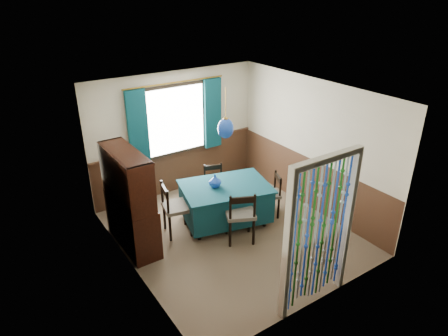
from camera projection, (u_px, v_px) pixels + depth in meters
floor at (232, 233)px, 7.03m from camera, size 4.00×4.00×0.00m
ceiling at (233, 93)px, 5.97m from camera, size 4.00×4.00×0.00m
wall_back at (176, 134)px, 8.00m from camera, size 3.60×0.00×3.60m
wall_front at (324, 225)px, 4.99m from camera, size 3.60×0.00×3.60m
wall_left at (127, 199)px, 5.59m from camera, size 0.00×4.00×4.00m
wall_right at (312, 146)px, 7.41m from camera, size 0.00×4.00×4.00m
wainscot_back at (178, 168)px, 8.31m from camera, size 3.60×0.00×3.60m
wainscot_front at (317, 272)px, 5.32m from camera, size 3.60×0.00×3.60m
wainscot_left at (134, 243)px, 5.92m from camera, size 0.00×4.00×4.00m
wainscot_right at (308, 182)px, 7.72m from camera, size 0.00×4.00×4.00m
window at (176, 120)px, 7.84m from camera, size 1.32×0.12×1.42m
doorway at (319, 236)px, 5.12m from camera, size 1.16×0.12×2.18m
dining_table at (225, 201)px, 7.19m from camera, size 1.75×1.41×0.74m
chair_near at (240, 214)px, 6.62m from camera, size 0.62×0.61×0.96m
chair_far at (215, 185)px, 7.74m from camera, size 0.51×0.50×0.83m
chair_left at (175, 207)px, 6.83m from camera, size 0.54×0.56×0.96m
chair_right at (270, 194)px, 7.41m from camera, size 0.53×0.54×0.83m
sideboard at (131, 214)px, 6.49m from camera, size 0.46×1.29×1.69m
pendant_lamp at (226, 128)px, 6.60m from camera, size 0.27×0.27×0.86m
vase_table at (215, 181)px, 6.98m from camera, size 0.24×0.24×0.21m
bowl_shelf at (135, 185)px, 6.13m from camera, size 0.28×0.28×0.06m
vase_sideboard at (124, 186)px, 6.64m from camera, size 0.19×0.19×0.17m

